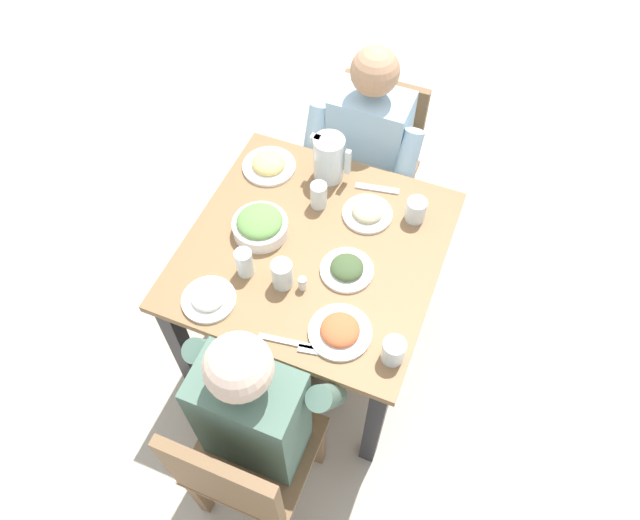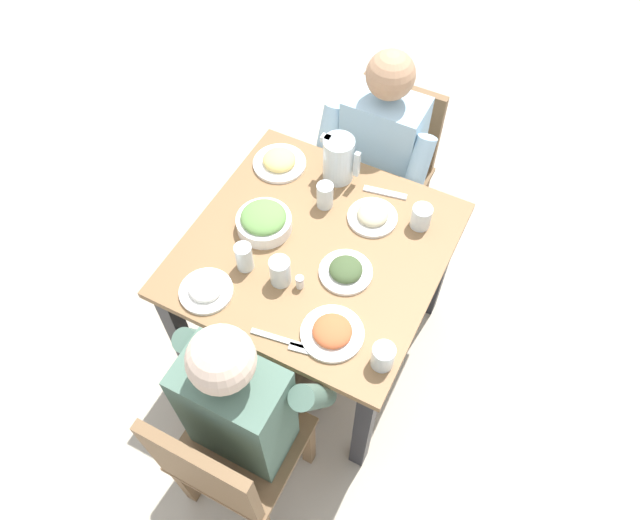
% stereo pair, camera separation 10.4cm
% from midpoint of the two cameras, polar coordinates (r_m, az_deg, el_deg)
% --- Properties ---
extents(ground_plane, '(8.00, 8.00, 0.00)m').
position_cam_midpoint_polar(ground_plane, '(2.76, -1.56, -7.87)').
color(ground_plane, '#B7AD99').
extents(dining_table, '(0.91, 0.91, 0.75)m').
position_cam_midpoint_polar(dining_table, '(2.22, -1.93, -0.63)').
color(dining_table, olive).
rests_on(dining_table, ground_plane).
extents(chair_near, '(0.40, 0.40, 0.86)m').
position_cam_midpoint_polar(chair_near, '(2.08, -9.01, -19.50)').
color(chair_near, brown).
rests_on(chair_near, ground_plane).
extents(chair_far, '(0.40, 0.40, 0.86)m').
position_cam_midpoint_polar(chair_far, '(2.78, 4.13, 9.70)').
color(chair_far, brown).
rests_on(chair_far, ground_plane).
extents(diner_near, '(0.48, 0.53, 1.15)m').
position_cam_midpoint_polar(diner_near, '(1.99, -6.85, -13.25)').
color(diner_near, '#4C6B5B').
rests_on(diner_near, ground_plane).
extents(diner_far, '(0.48, 0.53, 1.15)m').
position_cam_midpoint_polar(diner_far, '(2.54, 2.77, 8.95)').
color(diner_far, '#9EC6E0').
rests_on(diner_far, ground_plane).
extents(water_pitcher, '(0.16, 0.12, 0.19)m').
position_cam_midpoint_polar(water_pitcher, '(2.27, -0.45, 9.84)').
color(water_pitcher, silver).
rests_on(water_pitcher, dining_table).
extents(salad_bowl, '(0.20, 0.20, 0.09)m').
position_cam_midpoint_polar(salad_bowl, '(2.14, -7.24, 3.37)').
color(salad_bowl, white).
rests_on(salad_bowl, dining_table).
extents(plate_beans, '(0.19, 0.19, 0.05)m').
position_cam_midpoint_polar(plate_beans, '(2.19, 3.29, 4.61)').
color(plate_beans, white).
rests_on(plate_beans, dining_table).
extents(plate_dolmas, '(0.19, 0.19, 0.05)m').
position_cam_midpoint_polar(plate_dolmas, '(2.04, 1.18, -0.90)').
color(plate_dolmas, white).
rests_on(plate_dolmas, dining_table).
extents(plate_rice_curry, '(0.21, 0.21, 0.05)m').
position_cam_midpoint_polar(plate_rice_curry, '(1.92, 0.40, -6.97)').
color(plate_rice_curry, white).
rests_on(plate_rice_curry, dining_table).
extents(plate_fries, '(0.21, 0.21, 0.06)m').
position_cam_midpoint_polar(plate_fries, '(2.36, -6.27, 9.21)').
color(plate_fries, white).
rests_on(plate_fries, dining_table).
extents(plate_yoghurt, '(0.19, 0.19, 0.05)m').
position_cam_midpoint_polar(plate_yoghurt, '(2.02, -12.26, -3.70)').
color(plate_yoghurt, white).
rests_on(plate_yoghurt, dining_table).
extents(water_glass_center, '(0.06, 0.06, 0.11)m').
position_cam_midpoint_polar(water_glass_center, '(2.03, -8.82, -0.31)').
color(water_glass_center, silver).
rests_on(water_glass_center, dining_table).
extents(water_glass_near_right, '(0.07, 0.07, 0.11)m').
position_cam_midpoint_polar(water_glass_near_right, '(1.99, -5.20, -1.44)').
color(water_glass_near_right, silver).
rests_on(water_glass_near_right, dining_table).
extents(water_glass_far_right, '(0.07, 0.07, 0.09)m').
position_cam_midpoint_polar(water_glass_far_right, '(2.18, 7.98, 4.79)').
color(water_glass_far_right, silver).
rests_on(water_glass_far_right, dining_table).
extents(water_glass_near_left, '(0.06, 0.06, 0.11)m').
position_cam_midpoint_polar(water_glass_near_left, '(2.20, -1.49, 6.27)').
color(water_glass_near_left, silver).
rests_on(water_glass_near_left, dining_table).
extents(water_glass_far_left, '(0.07, 0.07, 0.09)m').
position_cam_midpoint_polar(water_glass_far_left, '(1.86, 5.55, -8.85)').
color(water_glass_far_left, silver).
rests_on(water_glass_far_left, dining_table).
extents(salt_shaker, '(0.03, 0.03, 0.05)m').
position_cam_midpoint_polar(salt_shaker, '(2.00, -3.20, -2.35)').
color(salt_shaker, white).
rests_on(salt_shaker, dining_table).
extents(fork_near, '(0.17, 0.06, 0.01)m').
position_cam_midpoint_polar(fork_near, '(1.90, -1.19, -9.04)').
color(fork_near, silver).
rests_on(fork_near, dining_table).
extents(knife_near, '(0.19, 0.05, 0.01)m').
position_cam_midpoint_polar(knife_near, '(1.92, -4.89, -7.97)').
color(knife_near, silver).
rests_on(knife_near, dining_table).
extents(fork_far, '(0.17, 0.06, 0.01)m').
position_cam_midpoint_polar(fork_far, '(2.29, 4.29, 6.91)').
color(fork_far, silver).
rests_on(fork_far, dining_table).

